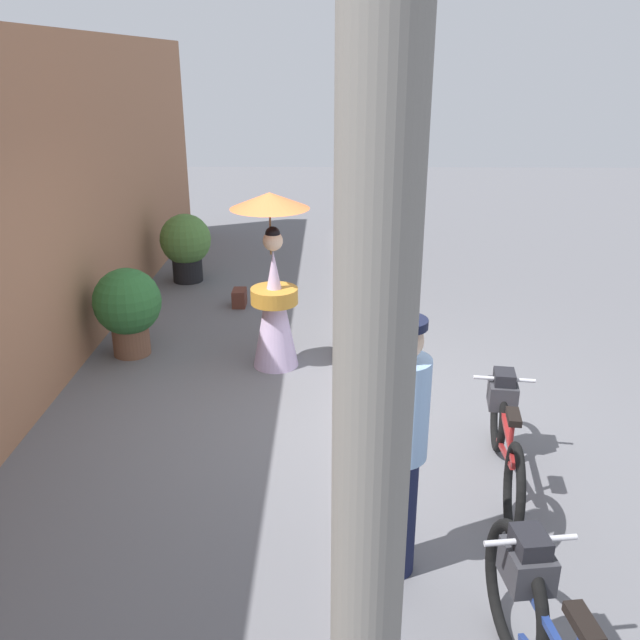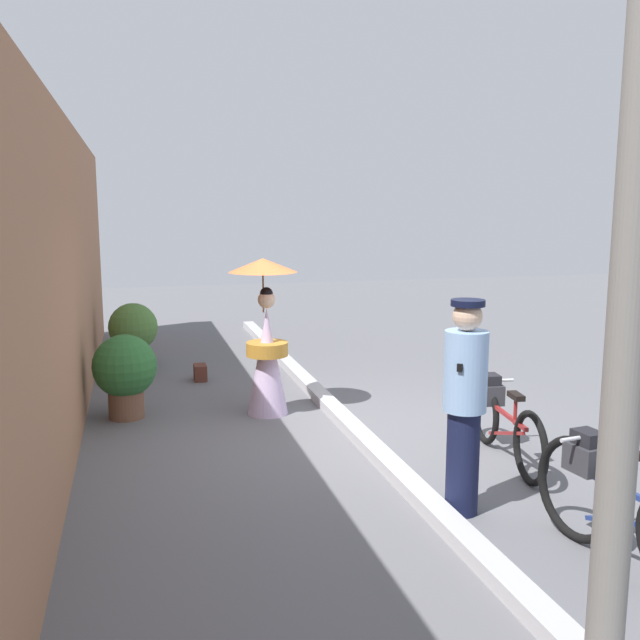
{
  "view_description": "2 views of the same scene",
  "coord_description": "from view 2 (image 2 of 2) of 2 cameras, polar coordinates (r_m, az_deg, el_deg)",
  "views": [
    {
      "loc": [
        -5.57,
        0.18,
        3.07
      ],
      "look_at": [
        -0.28,
        0.26,
        1.0
      ],
      "focal_mm": 37.82,
      "sensor_mm": 36.0,
      "label": 1
    },
    {
      "loc": [
        -6.86,
        2.22,
        2.41
      ],
      "look_at": [
        0.65,
        0.19,
        1.15
      ],
      "focal_mm": 38.99,
      "sensor_mm": 36.0,
      "label": 2
    }
  ],
  "objects": [
    {
      "name": "potted_plant_small",
      "position": [
        10.91,
        -15.01,
        -0.89
      ],
      "size": [
        0.75,
        0.73,
        0.99
      ],
      "color": "black",
      "rests_on": "ground_plane"
    },
    {
      "name": "bicycle_far_side",
      "position": [
        5.23,
        23.39,
        -13.68
      ],
      "size": [
        1.73,
        0.48,
        0.86
      ],
      "color": "black",
      "rests_on": "ground_plane"
    },
    {
      "name": "utility_pole",
      "position": [
        3.37,
        24.45,
        8.19
      ],
      "size": [
        0.18,
        0.18,
        4.8
      ],
      "primitive_type": "cylinder",
      "color": "slate",
      "rests_on": "ground_plane"
    },
    {
      "name": "bicycle_near_officer",
      "position": [
        6.99,
        14.75,
        -7.86
      ],
      "size": [
        1.75,
        0.48,
        0.76
      ],
      "color": "black",
      "rests_on": "ground_plane"
    },
    {
      "name": "potted_plant_by_door",
      "position": [
        8.34,
        -15.63,
        -4.01
      ],
      "size": [
        0.75,
        0.73,
        0.98
      ],
      "color": "brown",
      "rests_on": "ground_plane"
    },
    {
      "name": "backpack_on_pavement",
      "position": [
        9.97,
        -9.77,
        -4.24
      ],
      "size": [
        0.28,
        0.17,
        0.22
      ],
      "color": "#592D23",
      "rests_on": "ground_plane"
    },
    {
      "name": "person_officer",
      "position": [
        5.57,
        11.79,
        -6.52
      ],
      "size": [
        0.34,
        0.34,
        1.72
      ],
      "color": "#141938",
      "rests_on": "ground_plane"
    },
    {
      "name": "ground_plane",
      "position": [
        7.61,
        2.7,
        -9.29
      ],
      "size": [
        30.0,
        30.0,
        0.0
      ],
      "primitive_type": "plane",
      "color": "slate"
    },
    {
      "name": "sidewalk_curb",
      "position": [
        7.59,
        2.7,
        -8.86
      ],
      "size": [
        14.0,
        0.2,
        0.12
      ],
      "primitive_type": "cube",
      "color": "#B2B2B7",
      "rests_on": "ground_plane"
    },
    {
      "name": "building_wall",
      "position": [
        6.95,
        -21.62,
        2.43
      ],
      "size": [
        14.0,
        0.4,
        3.34
      ],
      "primitive_type": "cube",
      "color": "#9E6B4C",
      "rests_on": "ground_plane"
    },
    {
      "name": "person_with_parasol",
      "position": [
        8.12,
        -4.44,
        -1.39
      ],
      "size": [
        0.8,
        0.8,
        1.84
      ],
      "color": "silver",
      "rests_on": "ground_plane"
    }
  ]
}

